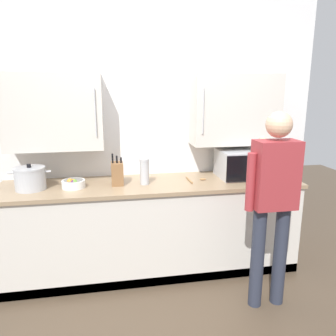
{
  "coord_description": "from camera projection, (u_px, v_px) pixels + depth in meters",
  "views": [
    {
      "loc": [
        -0.39,
        -2.36,
        1.79
      ],
      "look_at": [
        0.15,
        0.62,
        1.06
      ],
      "focal_mm": 35.29,
      "sensor_mm": 36.0,
      "label": 1
    }
  ],
  "objects": [
    {
      "name": "wooden_spoon",
      "position": [
        196.0,
        180.0,
        3.25
      ],
      "size": [
        0.18,
        0.22,
        0.02
      ],
      "color": "#A37547",
      "rests_on": "counter_unit"
    },
    {
      "name": "counter_unit",
      "position": [
        152.0,
        227.0,
        3.28
      ],
      "size": [
        2.87,
        0.69,
        0.91
      ],
      "color": "beige",
      "rests_on": "ground_plane"
    },
    {
      "name": "person_figure",
      "position": [
        273.0,
        194.0,
        2.61
      ],
      "size": [
        0.44,
        0.58,
        1.63
      ],
      "color": "#282D3D",
      "rests_on": "ground_plane"
    },
    {
      "name": "fruit_bowl",
      "position": [
        73.0,
        183.0,
        3.0
      ],
      "size": [
        0.21,
        0.21,
        0.1
      ],
      "color": "white",
      "rests_on": "counter_unit"
    },
    {
      "name": "microwave_oven",
      "position": [
        242.0,
        164.0,
        3.34
      ],
      "size": [
        0.51,
        0.41,
        0.28
      ],
      "color": "#B7BABF",
      "rests_on": "counter_unit"
    },
    {
      "name": "knife_block",
      "position": [
        117.0,
        173.0,
        3.09
      ],
      "size": [
        0.11,
        0.15,
        0.3
      ],
      "color": "brown",
      "rests_on": "counter_unit"
    },
    {
      "name": "thermos_flask",
      "position": [
        145.0,
        171.0,
        3.09
      ],
      "size": [
        0.09,
        0.09,
        0.25
      ],
      "color": "#B7BABF",
      "rests_on": "counter_unit"
    },
    {
      "name": "stock_pot",
      "position": [
        30.0,
        178.0,
        2.94
      ],
      "size": [
        0.37,
        0.27,
        0.23
      ],
      "color": "#B7BABF",
      "rests_on": "counter_unit"
    },
    {
      "name": "ground_plane",
      "position": [
        164.0,
        310.0,
        2.74
      ],
      "size": [
        9.26,
        9.26,
        0.0
      ],
      "primitive_type": "plane",
      "color": "#4C3D2D"
    },
    {
      "name": "back_wall_tiled",
      "position": [
        147.0,
        125.0,
        3.36
      ],
      "size": [
        3.56,
        0.44,
        2.75
      ],
      "color": "white",
      "rests_on": "ground_plane"
    }
  ]
}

